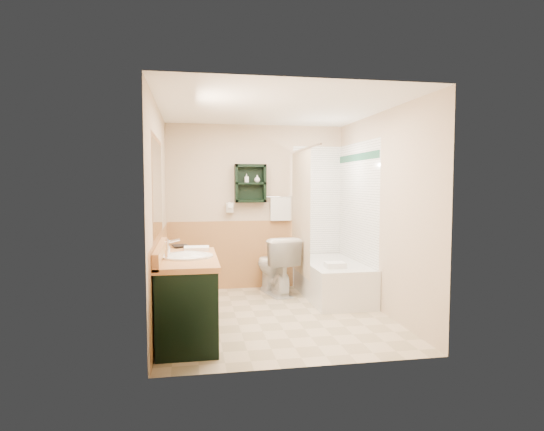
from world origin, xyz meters
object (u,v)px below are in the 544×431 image
Objects in this scene: vanity_book at (172,237)px; soap_bottle_b at (257,179)px; vanity at (187,298)px; hair_dryer at (230,208)px; wall_shelf at (250,183)px; toilet at (275,265)px; bathtub at (332,280)px; soap_bottle_a at (246,180)px.

soap_bottle_b is (1.16, 1.29, 0.67)m from vanity_book.
soap_bottle_b is at bearing 63.47° from vanity.
hair_dryer is 2.25m from vanity.
wall_shelf reaches higher than vanity.
soap_bottle_b reaches higher than toilet.
vanity_book is at bearing -164.01° from bathtub.
wall_shelf is at bearing 65.84° from vanity.
toilet is 3.51× the size of vanity_book.
hair_dryer is at bearing 175.24° from wall_shelf.
bathtub is at bearing 142.29° from toilet.
vanity_book is 1.85m from soap_bottle_b.
vanity reaches higher than bathtub.
vanity is at bearing 41.83° from toilet.
vanity is 10.81× the size of soap_bottle_a.
wall_shelf is at bearing 41.22° from vanity_book.
vanity_book is (-2.08, -0.60, 0.69)m from bathtub.
wall_shelf reaches higher than soap_bottle_a.
hair_dryer is 1.03× the size of vanity_book.
soap_bottle_a is at bearing 147.56° from bathtub.
toilet is 6.86× the size of soap_bottle_a.
soap_bottle_a is at bearing 180.00° from soap_bottle_b.
toilet is at bearing 25.35° from vanity_book.
hair_dryer reaches higher than toilet.
toilet is 7.87× the size of soap_bottle_b.
wall_shelf is 1.24m from toilet.
toilet reaches higher than bathtub.
vanity is (-0.89, -2.00, -1.14)m from wall_shelf.
vanity_book is (-1.36, -0.94, 0.54)m from toilet.
soap_bottle_a is (-0.36, 0.34, 1.19)m from toilet.
soap_bottle_b is (0.99, 1.99, 1.20)m from vanity.
vanity_book is (-0.17, 0.70, 0.53)m from vanity.
wall_shelf reaches higher than hair_dryer.
toilet is (0.30, -0.35, -1.15)m from wall_shelf.
vanity is 12.40× the size of soap_bottle_b.
soap_bottle_b reaches higher than vanity.
vanity_book is at bearing 103.18° from vanity.
wall_shelf reaches higher than bathtub.
soap_bottle_b is (0.40, -0.03, 0.41)m from hair_dryer.
wall_shelf reaches higher than soap_bottle_b.
soap_bottle_b is at bearing 38.58° from vanity_book.
hair_dryer is at bearing 151.54° from bathtub.
bathtub is 1.86m from soap_bottle_a.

